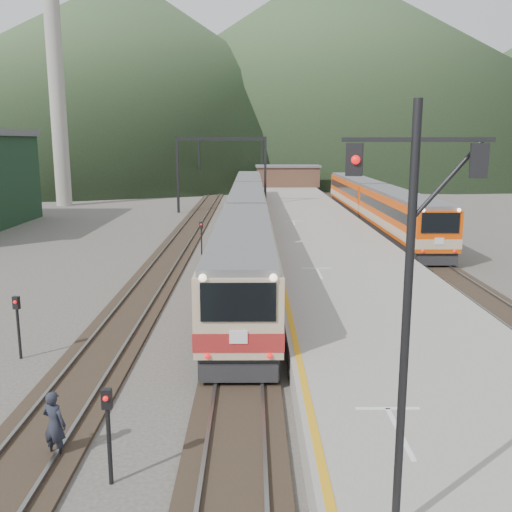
{
  "coord_description": "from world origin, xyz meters",
  "views": [
    {
      "loc": [
        0.43,
        -5.96,
        7.56
      ],
      "look_at": [
        0.6,
        21.51,
        2.0
      ],
      "focal_mm": 40.0,
      "sensor_mm": 36.0,
      "label": 1
    }
  ],
  "objects_px": {
    "signal_mast": "(408,284)",
    "worker": "(54,424)",
    "main_train": "(247,213)",
    "second_train": "(374,204)"
  },
  "relations": [
    {
      "from": "signal_mast",
      "to": "worker",
      "type": "relative_size",
      "value": 4.22
    },
    {
      "from": "signal_mast",
      "to": "worker",
      "type": "distance_m",
      "value": 9.44
    },
    {
      "from": "main_train",
      "to": "worker",
      "type": "relative_size",
      "value": 33.5
    },
    {
      "from": "second_train",
      "to": "worker",
      "type": "relative_size",
      "value": 21.9
    },
    {
      "from": "main_train",
      "to": "second_train",
      "type": "bearing_deg",
      "value": 30.86
    },
    {
      "from": "second_train",
      "to": "worker",
      "type": "distance_m",
      "value": 42.22
    },
    {
      "from": "second_train",
      "to": "signal_mast",
      "type": "bearing_deg",
      "value": -101.31
    },
    {
      "from": "main_train",
      "to": "signal_mast",
      "type": "bearing_deg",
      "value": -85.49
    },
    {
      "from": "second_train",
      "to": "signal_mast",
      "type": "height_order",
      "value": "signal_mast"
    },
    {
      "from": "main_train",
      "to": "signal_mast",
      "type": "distance_m",
      "value": 36.58
    }
  ]
}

